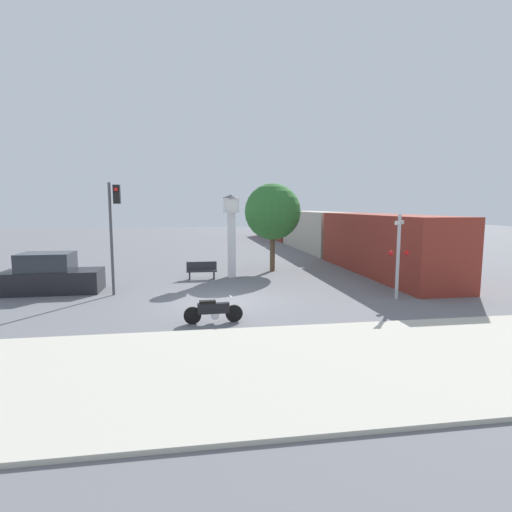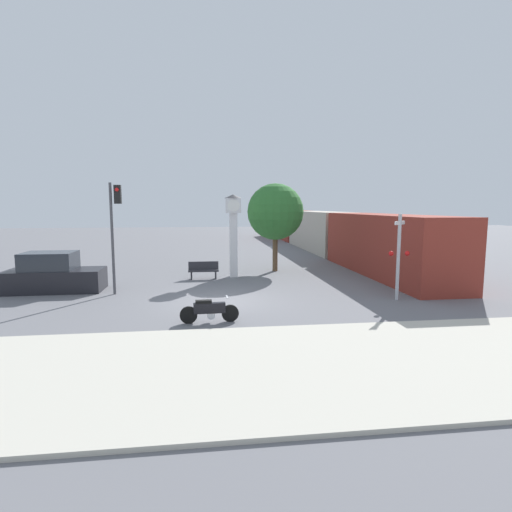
% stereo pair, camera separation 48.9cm
% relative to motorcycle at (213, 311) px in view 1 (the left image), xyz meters
% --- Properties ---
extents(ground_plane, '(120.00, 120.00, 0.00)m').
position_rel_motorcycle_xyz_m(ground_plane, '(0.55, 2.92, -0.42)').
color(ground_plane, slate).
extents(sidewalk_strip, '(36.00, 6.00, 0.10)m').
position_rel_motorcycle_xyz_m(sidewalk_strip, '(0.55, -4.00, -0.37)').
color(sidewalk_strip, '#BCB7A8').
rests_on(sidewalk_strip, ground_plane).
extents(motorcycle, '(1.96, 0.42, 0.86)m').
position_rel_motorcycle_xyz_m(motorcycle, '(0.00, 0.00, 0.00)').
color(motorcycle, black).
rests_on(motorcycle, ground_plane).
extents(clock_tower, '(0.95, 0.95, 4.49)m').
position_rel_motorcycle_xyz_m(clock_tower, '(1.43, 8.62, 2.54)').
color(clock_tower, white).
rests_on(clock_tower, ground_plane).
extents(freight_train, '(2.80, 39.08, 3.40)m').
position_rel_motorcycle_xyz_m(freight_train, '(10.08, 21.63, 1.28)').
color(freight_train, maroon).
rests_on(freight_train, ground_plane).
extents(traffic_light, '(0.50, 0.35, 4.86)m').
position_rel_motorcycle_xyz_m(traffic_light, '(-3.97, 4.91, 2.90)').
color(traffic_light, '#47474C').
rests_on(traffic_light, ground_plane).
extents(railroad_crossing_signal, '(0.90, 0.82, 3.54)m').
position_rel_motorcycle_xyz_m(railroad_crossing_signal, '(7.75, 2.30, 1.52)').
color(railroad_crossing_signal, '#B7B7BC').
rests_on(railroad_crossing_signal, ground_plane).
extents(street_tree, '(3.32, 3.32, 5.20)m').
position_rel_motorcycle_xyz_m(street_tree, '(4.03, 10.28, 3.11)').
color(street_tree, brown).
rests_on(street_tree, ground_plane).
extents(bench, '(1.60, 0.44, 0.92)m').
position_rel_motorcycle_xyz_m(bench, '(-0.21, 8.19, 0.07)').
color(bench, '#2D2D33').
rests_on(bench, ground_plane).
extents(parked_car, '(4.21, 1.83, 1.80)m').
position_rel_motorcycle_xyz_m(parked_car, '(-6.97, 5.89, 0.33)').
color(parked_car, black).
rests_on(parked_car, ground_plane).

